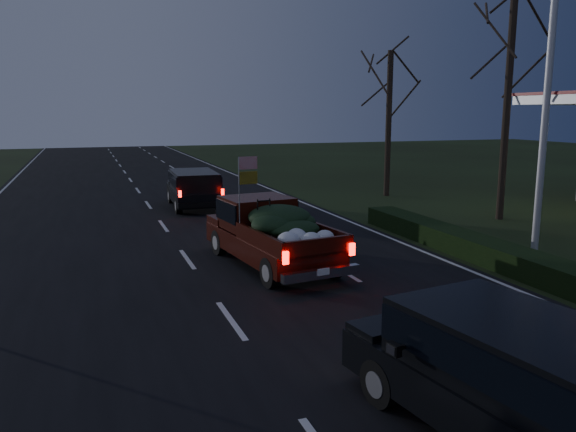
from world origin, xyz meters
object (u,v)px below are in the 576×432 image
object	(u,v)px
pickup_truck	(270,229)
lead_suv	(194,185)
rear_suv	(523,373)
light_pole	(550,60)

from	to	relation	value
pickup_truck	lead_suv	xyz separation A→B (m)	(-0.22, 9.94, -0.01)
lead_suv	rear_suv	size ratio (longest dim) A/B	0.95
rear_suv	pickup_truck	bearing A→B (deg)	82.79
pickup_truck	light_pole	bearing A→B (deg)	-19.86
pickup_truck	rear_suv	distance (m)	9.10
light_pole	lead_suv	size ratio (longest dim) A/B	1.99
light_pole	pickup_truck	bearing A→B (deg)	167.21
pickup_truck	rear_suv	xyz separation A→B (m)	(0.23, -9.10, 0.01)
pickup_truck	lead_suv	distance (m)	9.94
pickup_truck	rear_suv	world-z (taller)	pickup_truck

